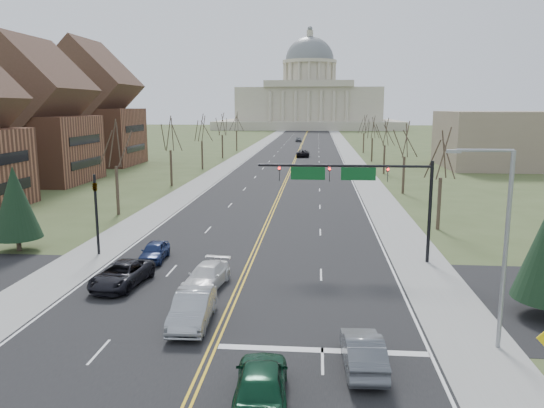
% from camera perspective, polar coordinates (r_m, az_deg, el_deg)
% --- Properties ---
extents(ground, '(600.00, 600.00, 0.00)m').
position_cam_1_polar(ground, '(26.23, -5.92, -14.05)').
color(ground, '#3F4F27').
rests_on(ground, ground).
extents(road, '(20.00, 380.00, 0.01)m').
position_cam_1_polar(road, '(133.95, 2.92, 5.78)').
color(road, black).
rests_on(road, ground).
extents(cross_road, '(120.00, 14.00, 0.01)m').
position_cam_1_polar(cross_road, '(31.71, -3.87, -9.59)').
color(cross_road, black).
rests_on(cross_road, ground).
extents(sidewalk_left, '(4.00, 380.00, 0.03)m').
position_cam_1_polar(sidewalk_left, '(134.90, -2.21, 5.82)').
color(sidewalk_left, gray).
rests_on(sidewalk_left, ground).
extents(sidewalk_right, '(4.00, 380.00, 0.03)m').
position_cam_1_polar(sidewalk_right, '(134.07, 8.08, 5.69)').
color(sidewalk_right, gray).
rests_on(sidewalk_right, ground).
extents(center_line, '(0.42, 380.00, 0.01)m').
position_cam_1_polar(center_line, '(133.95, 2.92, 5.78)').
color(center_line, gold).
rests_on(center_line, road).
extents(edge_line_left, '(0.15, 380.00, 0.01)m').
position_cam_1_polar(edge_line_left, '(134.65, -1.27, 5.81)').
color(edge_line_left, silver).
rests_on(edge_line_left, road).
extents(edge_line_right, '(0.15, 380.00, 0.01)m').
position_cam_1_polar(edge_line_right, '(133.97, 7.13, 5.71)').
color(edge_line_right, silver).
rests_on(edge_line_right, road).
extents(stop_bar, '(9.50, 0.50, 0.01)m').
position_cam_1_polar(stop_bar, '(24.91, 5.43, -15.39)').
color(stop_bar, silver).
rests_on(stop_bar, road).
extents(capitol, '(90.00, 60.00, 50.00)m').
position_cam_1_polar(capitol, '(273.40, 4.01, 11.11)').
color(capitol, '#BBB79C').
rests_on(capitol, ground).
extents(signal_mast, '(12.12, 0.44, 7.20)m').
position_cam_1_polar(signal_mast, '(37.38, 9.17, 2.48)').
color(signal_mast, black).
rests_on(signal_mast, ground).
extents(signal_left, '(0.32, 0.36, 6.00)m').
position_cam_1_polar(signal_left, '(40.93, -18.41, -0.14)').
color(signal_left, black).
rests_on(signal_left, ground).
extents(street_light, '(2.90, 0.25, 9.07)m').
position_cam_1_polar(street_light, '(25.42, 23.37, -3.22)').
color(street_light, gray).
rests_on(street_light, ground).
extents(tree_r_0, '(3.74, 3.74, 8.50)m').
position_cam_1_polar(tree_r_0, '(48.85, 17.80, 4.89)').
color(tree_r_0, '#392D22').
rests_on(tree_r_0, ground).
extents(tree_l_0, '(3.96, 3.96, 9.00)m').
position_cam_1_polar(tree_l_0, '(55.37, -16.53, 5.96)').
color(tree_l_0, '#392D22').
rests_on(tree_l_0, ground).
extents(tree_r_1, '(3.74, 3.74, 8.50)m').
position_cam_1_polar(tree_r_1, '(68.43, 14.12, 6.52)').
color(tree_r_1, '#392D22').
rests_on(tree_r_1, ground).
extents(tree_l_1, '(3.96, 3.96, 9.00)m').
position_cam_1_polar(tree_l_1, '(74.32, -10.91, 7.23)').
color(tree_l_1, '#392D22').
rests_on(tree_l_1, ground).
extents(tree_r_2, '(3.74, 3.74, 8.50)m').
position_cam_1_polar(tree_r_2, '(88.21, 12.08, 7.41)').
color(tree_r_2, '#392D22').
rests_on(tree_r_2, ground).
extents(tree_l_2, '(3.96, 3.96, 9.00)m').
position_cam_1_polar(tree_l_2, '(93.71, -7.58, 7.95)').
color(tree_l_2, '#392D22').
rests_on(tree_l_2, ground).
extents(tree_r_3, '(3.74, 3.74, 8.50)m').
position_cam_1_polar(tree_r_3, '(108.06, 10.78, 7.97)').
color(tree_r_3, '#392D22').
rests_on(tree_r_3, ground).
extents(tree_l_3, '(3.96, 3.96, 9.00)m').
position_cam_1_polar(tree_l_3, '(113.30, -5.39, 8.41)').
color(tree_l_3, '#392D22').
rests_on(tree_l_3, ground).
extents(tree_r_4, '(3.74, 3.74, 8.50)m').
position_cam_1_polar(tree_r_4, '(127.96, 9.88, 8.35)').
color(tree_r_4, '#392D22').
rests_on(tree_r_4, ground).
extents(tree_l_4, '(3.96, 3.96, 9.00)m').
position_cam_1_polar(tree_l_4, '(133.02, -3.85, 8.72)').
color(tree_l_4, '#392D22').
rests_on(tree_l_4, ground).
extents(conifer_l, '(3.64, 3.64, 6.50)m').
position_cam_1_polar(conifer_l, '(44.32, -25.90, 0.15)').
color(conifer_l, '#392D22').
rests_on(conifer_l, ground).
extents(bldg_left_mid, '(15.10, 14.28, 20.75)m').
position_cam_1_polar(bldg_left_mid, '(83.96, -24.29, 7.95)').
color(bldg_left_mid, brown).
rests_on(bldg_left_mid, ground).
extents(bldg_left_far, '(17.10, 14.28, 23.25)m').
position_cam_1_polar(bldg_left_far, '(106.36, -18.98, 9.17)').
color(bldg_left_far, brown).
rests_on(bldg_left_far, ground).
extents(bldg_right_mass, '(25.00, 20.00, 10.00)m').
position_cam_1_polar(bldg_right_mass, '(105.69, 24.60, 6.32)').
color(bldg_right_mass, '#806F5B').
rests_on(bldg_right_mass, ground).
extents(car_nb_inner_lead, '(2.25, 4.98, 1.66)m').
position_cam_1_polar(car_nb_inner_lead, '(20.67, -1.17, -18.52)').
color(car_nb_inner_lead, '#0C3620').
rests_on(car_nb_inner_lead, road).
extents(car_nb_outer_lead, '(1.79, 4.61, 1.50)m').
position_cam_1_polar(car_nb_outer_lead, '(23.34, 9.75, -15.33)').
color(car_nb_outer_lead, '#565A5E').
rests_on(car_nb_outer_lead, road).
extents(car_sb_inner_lead, '(1.96, 5.10, 1.66)m').
position_cam_1_polar(car_sb_inner_lead, '(27.47, -8.54, -11.05)').
color(car_sb_inner_lead, '#909497').
rests_on(car_sb_inner_lead, road).
extents(car_sb_outer_lead, '(3.00, 5.47, 1.45)m').
position_cam_1_polar(car_sb_outer_lead, '(33.96, -15.86, -7.30)').
color(car_sb_outer_lead, black).
rests_on(car_sb_outer_lead, road).
extents(car_sb_inner_second, '(2.58, 5.06, 1.41)m').
position_cam_1_polar(car_sb_inner_second, '(32.65, -7.05, -7.73)').
color(car_sb_inner_second, silver).
rests_on(car_sb_inner_second, road).
extents(car_sb_outer_second, '(1.77, 4.04, 1.36)m').
position_cam_1_polar(car_sb_outer_second, '(38.84, -12.53, -4.98)').
color(car_sb_outer_second, navy).
rests_on(car_sb_outer_second, road).
extents(car_far_nb, '(2.84, 5.80, 1.59)m').
position_cam_1_polar(car_far_nb, '(116.73, 3.35, 5.48)').
color(car_far_nb, black).
rests_on(car_far_nb, road).
extents(car_far_sb, '(2.28, 4.71, 1.55)m').
position_cam_1_polar(car_far_sb, '(166.83, 2.85, 6.96)').
color(car_far_sb, '#52555A').
rests_on(car_far_sb, road).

